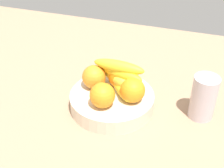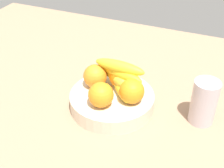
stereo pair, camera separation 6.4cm
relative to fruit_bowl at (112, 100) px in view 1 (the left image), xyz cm
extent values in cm
cube|color=#A27D5F|center=(-3.71, -2.45, -4.11)|extent=(180.00, 140.00, 3.00)
cylinder|color=beige|center=(0.00, 0.00, 0.00)|extent=(27.55, 27.55, 5.21)
sphere|color=orange|center=(-0.90, -6.47, 6.53)|extent=(7.84, 7.84, 7.84)
sphere|color=orange|center=(7.09, -1.07, 6.53)|extent=(7.84, 7.84, 7.84)
sphere|color=orange|center=(0.92, 5.34, 6.53)|extent=(7.84, 7.84, 7.84)
sphere|color=orange|center=(-6.96, 2.09, 6.53)|extent=(7.84, 7.84, 7.84)
ellipsoid|color=yellow|center=(2.11, 2.41, 4.61)|extent=(13.38, 16.01, 4.00)
ellipsoid|color=yellow|center=(0.49, 3.56, 6.81)|extent=(16.23, 13.02, 4.00)
ellipsoid|color=yellow|center=(1.30, 3.63, 9.01)|extent=(17.42, 8.89, 4.00)
ellipsoid|color=yellow|center=(1.04, 3.66, 11.21)|extent=(17.21, 5.00, 4.00)
cylinder|color=#C0B5BC|center=(28.23, 4.72, 4.65)|extent=(7.83, 7.83, 14.52)
camera|label=1|loc=(25.00, -74.82, 61.59)|focal=48.69mm
camera|label=2|loc=(30.99, -72.55, 61.59)|focal=48.69mm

